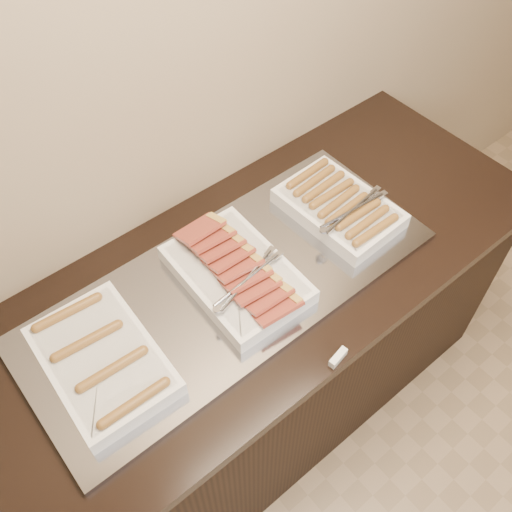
{
  "coord_description": "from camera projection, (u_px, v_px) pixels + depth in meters",
  "views": [
    {
      "loc": [
        -0.55,
        1.35,
        2.23
      ],
      "look_at": [
        0.09,
        2.13,
        0.97
      ],
      "focal_mm": 40.0,
      "sensor_mm": 36.0,
      "label": 1
    }
  ],
  "objects": [
    {
      "name": "warming_tray",
      "position": [
        230.0,
        286.0,
        1.62
      ],
      "size": [
        1.2,
        0.5,
        0.02
      ],
      "primitive_type": "cube",
      "color": "#9598A3",
      "rests_on": "counter"
    },
    {
      "name": "dish_right",
      "position": [
        340.0,
        207.0,
        1.76
      ],
      "size": [
        0.27,
        0.37,
        0.08
      ],
      "rotation": [
        0.0,
        0.0,
        0.04
      ],
      "color": "silver",
      "rests_on": "warming_tray"
    },
    {
      "name": "dish_left",
      "position": [
        102.0,
        360.0,
        1.43
      ],
      "size": [
        0.27,
        0.4,
        0.07
      ],
      "rotation": [
        0.0,
        0.0,
        -0.04
      ],
      "color": "silver",
      "rests_on": "warming_tray"
    },
    {
      "name": "dish_center",
      "position": [
        237.0,
        273.0,
        1.6
      ],
      "size": [
        0.28,
        0.43,
        0.09
      ],
      "rotation": [
        0.0,
        0.0,
        -0.03
      ],
      "color": "silver",
      "rests_on": "warming_tray"
    },
    {
      "name": "counter",
      "position": [
        237.0,
        361.0,
        1.98
      ],
      "size": [
        2.06,
        0.76,
        0.9
      ],
      "color": "black",
      "rests_on": "ground"
    },
    {
      "name": "label_holder",
      "position": [
        338.0,
        357.0,
        1.48
      ],
      "size": [
        0.06,
        0.03,
        0.02
      ],
      "primitive_type": "cube",
      "rotation": [
        0.0,
        0.0,
        0.18
      ],
      "color": "silver",
      "rests_on": "counter"
    }
  ]
}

